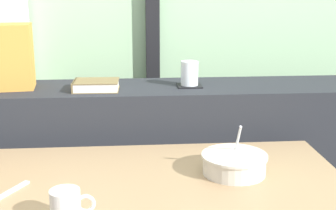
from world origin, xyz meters
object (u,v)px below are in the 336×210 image
at_px(juice_glass, 189,74).
at_px(soup_bowl, 234,164).
at_px(closed_book, 96,85).
at_px(ceramic_mug, 66,206).
at_px(coaster_square, 189,86).
at_px(fork_utensil, 8,193).

relative_size(juice_glass, soup_bowl, 0.49).
distance_m(closed_book, ceramic_mug, 0.78).
bearing_deg(juice_glass, closed_book, -173.96).
height_order(coaster_square, fork_utensil, coaster_square).
xyz_separation_m(juice_glass, ceramic_mug, (-0.41, -0.81, -0.17)).
bearing_deg(coaster_square, fork_utensil, -133.21).
distance_m(soup_bowl, ceramic_mug, 0.55).
bearing_deg(fork_utensil, closed_book, 98.44).
bearing_deg(ceramic_mug, coaster_square, 63.22).
bearing_deg(ceramic_mug, closed_book, 88.17).
xyz_separation_m(coaster_square, closed_book, (-0.38, -0.04, 0.02)).
height_order(juice_glass, soup_bowl, juice_glass).
bearing_deg(juice_glass, ceramic_mug, -116.78).
bearing_deg(fork_utensil, ceramic_mug, -14.09).
height_order(closed_book, soup_bowl, closed_book).
height_order(soup_bowl, ceramic_mug, soup_bowl).
bearing_deg(closed_book, fork_utensil, -109.76).
distance_m(juice_glass, closed_book, 0.39).
height_order(closed_book, fork_utensil, closed_book).
xyz_separation_m(coaster_square, ceramic_mug, (-0.41, -0.81, -0.12)).
bearing_deg(coaster_square, juice_glass, 0.00).
height_order(coaster_square, ceramic_mug, coaster_square).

